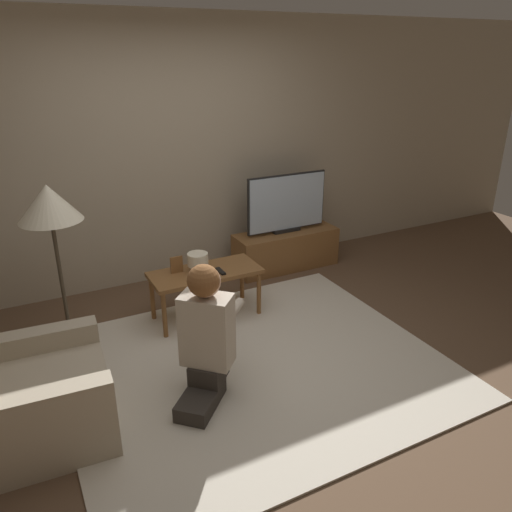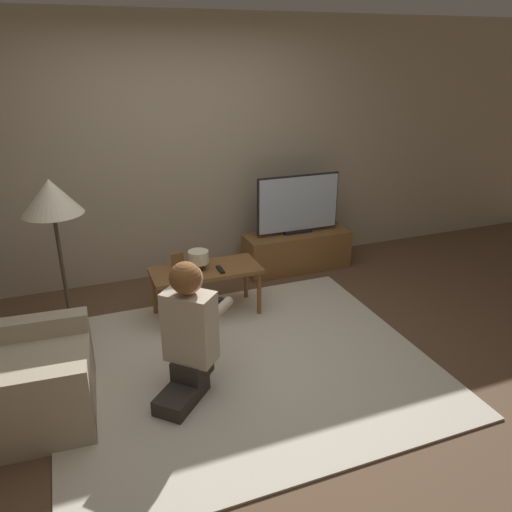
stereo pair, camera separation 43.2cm
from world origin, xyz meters
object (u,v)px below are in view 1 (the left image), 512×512
person_kneeling (206,331)px  coffee_table (205,276)px  table_lamp (198,261)px  floor_lamp (50,210)px  armchair (28,400)px  tv (287,203)px

person_kneeling → coffee_table: bearing=-67.7°
table_lamp → floor_lamp: bearing=178.7°
person_kneeling → armchair: bearing=36.8°
tv → coffee_table: tv is taller
coffee_table → table_lamp: table_lamp is taller
table_lamp → tv: bearing=26.9°
armchair → table_lamp: 1.76m
floor_lamp → armchair: 1.35m
tv → table_lamp: bearing=-153.1°
armchair → person_kneeling: person_kneeling is taller
table_lamp → person_kneeling: bearing=-108.4°
tv → person_kneeling: tv is taller
floor_lamp → table_lamp: (1.11, -0.03, -0.60)m
tv → table_lamp: tv is taller
floor_lamp → coffee_table: bearing=-1.9°
floor_lamp → table_lamp: size_ratio=7.56×
coffee_table → floor_lamp: size_ratio=0.71×
coffee_table → armchair: 1.78m
tv → coffee_table: (-1.21, -0.66, -0.33)m
tv → person_kneeling: (-1.61, -1.69, -0.22)m
floor_lamp → table_lamp: bearing=-1.3°
person_kneeling → table_lamp: 1.11m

